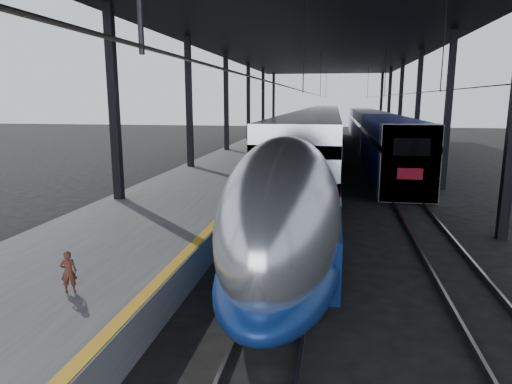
# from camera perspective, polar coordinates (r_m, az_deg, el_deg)

# --- Properties ---
(ground) EXTENTS (160.00, 160.00, 0.00)m
(ground) POSITION_cam_1_polar(r_m,az_deg,el_deg) (14.29, -4.15, -9.79)
(ground) COLOR black
(ground) RESTS_ON ground
(platform) EXTENTS (6.00, 80.00, 1.00)m
(platform) POSITION_cam_1_polar(r_m,az_deg,el_deg) (33.92, -1.82, 3.51)
(platform) COLOR #4C4C4F
(platform) RESTS_ON ground
(yellow_strip) EXTENTS (0.30, 80.00, 0.01)m
(yellow_strip) POSITION_cam_1_polar(r_m,az_deg,el_deg) (33.41, 2.89, 4.25)
(yellow_strip) COLOR gold
(yellow_strip) RESTS_ON platform
(rails) EXTENTS (6.52, 80.00, 0.16)m
(rails) POSITION_cam_1_polar(r_m,az_deg,el_deg) (33.33, 11.79, 2.40)
(rails) COLOR slate
(rails) RESTS_ON ground
(canopy) EXTENTS (18.00, 75.00, 9.47)m
(canopy) POSITION_cam_1_polar(r_m,az_deg,el_deg) (33.18, 7.74, 18.15)
(canopy) COLOR black
(canopy) RESTS_ON ground
(tgv_train) EXTENTS (3.08, 65.20, 4.42)m
(tgv_train) POSITION_cam_1_polar(r_m,az_deg,el_deg) (38.98, 7.94, 6.75)
(tgv_train) COLOR silver
(tgv_train) RESTS_ON ground
(second_train) EXTENTS (2.91, 56.05, 4.01)m
(second_train) POSITION_cam_1_polar(r_m,az_deg,el_deg) (50.82, 14.09, 7.54)
(second_train) COLOR navy
(second_train) RESTS_ON ground
(child) EXTENTS (0.40, 0.34, 0.95)m
(child) POSITION_cam_1_polar(r_m,az_deg,el_deg) (10.93, -22.39, -9.19)
(child) COLOR #51261B
(child) RESTS_ON platform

